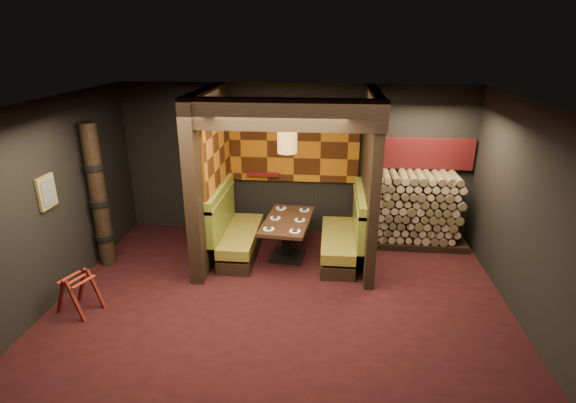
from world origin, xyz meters
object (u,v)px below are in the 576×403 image
at_px(booth_bench_left, 235,233).
at_px(totem_column, 99,197).
at_px(pendant_lamp, 287,139).
at_px(booth_bench_right, 344,237).
at_px(dining_table, 288,232).
at_px(firewood_stack, 419,210).
at_px(luggage_rack, 79,291).

height_order(booth_bench_left, totem_column, totem_column).
distance_m(pendant_lamp, totem_column, 3.18).
xyz_separation_m(booth_bench_right, dining_table, (-0.97, -0.05, 0.08)).
distance_m(dining_table, firewood_stack, 2.45).
xyz_separation_m(booth_bench_right, totem_column, (-3.98, -0.55, 0.79)).
distance_m(booth_bench_right, luggage_rack, 4.18).
relative_size(pendant_lamp, firewood_stack, 0.56).
relative_size(booth_bench_right, luggage_rack, 2.42).
xyz_separation_m(booth_bench_left, firewood_stack, (3.25, 0.70, 0.28)).
bearing_deg(booth_bench_left, totem_column, -165.25).
bearing_deg(dining_table, totem_column, -170.64).
xyz_separation_m(luggage_rack, firewood_stack, (5.06, 2.62, 0.38)).
bearing_deg(totem_column, luggage_rack, -78.79).
distance_m(booth_bench_right, pendant_lamp, 1.97).
relative_size(dining_table, pendant_lamp, 1.48).
xyz_separation_m(booth_bench_left, luggage_rack, (-1.82, -1.92, -0.10)).
height_order(dining_table, luggage_rack, dining_table).
distance_m(booth_bench_left, firewood_stack, 3.33).
xyz_separation_m(booth_bench_right, luggage_rack, (-3.71, -1.92, -0.10)).
relative_size(booth_bench_left, firewood_stack, 0.92).
height_order(luggage_rack, totem_column, totem_column).
bearing_deg(booth_bench_left, luggage_rack, -133.36).
bearing_deg(booth_bench_left, booth_bench_right, 0.00).
height_order(booth_bench_left, dining_table, booth_bench_left).
bearing_deg(totem_column, firewood_stack, 13.19).
xyz_separation_m(booth_bench_left, pendant_lamp, (0.93, -0.10, 1.71)).
bearing_deg(firewood_stack, pendant_lamp, -160.91).
distance_m(pendant_lamp, luggage_rack, 3.76).
relative_size(pendant_lamp, totem_column, 0.40).
bearing_deg(booth_bench_right, totem_column, -172.14).
bearing_deg(totem_column, booth_bench_right, 7.86).
relative_size(booth_bench_left, dining_table, 1.12).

